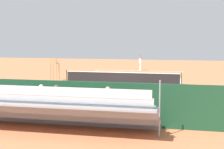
# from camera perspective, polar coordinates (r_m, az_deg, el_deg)

# --- Properties ---
(ground_plane) EXTENTS (60.00, 60.00, 0.00)m
(ground_plane) POSITION_cam_1_polar(r_m,az_deg,el_deg) (29.70, 1.67, -1.46)
(ground_plane) COLOR #CC7047
(court_line_markings) EXTENTS (10.10, 22.20, 0.01)m
(court_line_markings) POSITION_cam_1_polar(r_m,az_deg,el_deg) (29.74, 1.68, -1.44)
(court_line_markings) COLOR white
(court_line_markings) RESTS_ON ground
(tennis_net) EXTENTS (10.30, 0.10, 1.07)m
(tennis_net) POSITION_cam_1_polar(r_m,az_deg,el_deg) (29.64, 1.67, -0.50)
(tennis_net) COLOR black
(tennis_net) RESTS_ON ground
(backdrop_wall) EXTENTS (18.00, 0.16, 2.00)m
(backdrop_wall) POSITION_cam_1_polar(r_m,az_deg,el_deg) (16.18, -7.71, -4.58)
(backdrop_wall) COLOR #194228
(backdrop_wall) RESTS_ON ground
(bleacher_stand) EXTENTS (9.06, 2.40, 2.35)m
(bleacher_stand) POSITION_cam_1_polar(r_m,az_deg,el_deg) (14.99, -9.35, -5.85)
(bleacher_stand) COLOR gray
(bleacher_stand) RESTS_ON ground
(umpire_chair) EXTENTS (0.67, 0.67, 2.14)m
(umpire_chair) POSITION_cam_1_polar(r_m,az_deg,el_deg) (31.16, -9.65, 1.26)
(umpire_chair) COLOR #A88456
(umpire_chair) RESTS_ON ground
(courtside_bench) EXTENTS (1.80, 0.40, 0.93)m
(courtside_bench) POSITION_cam_1_polar(r_m,az_deg,el_deg) (16.27, 2.05, -6.05)
(courtside_bench) COLOR #33383D
(courtside_bench) RESTS_ON ground
(equipment_bag) EXTENTS (0.90, 0.36, 0.36)m
(equipment_bag) POSITION_cam_1_polar(r_m,az_deg,el_deg) (16.71, -4.87, -7.07)
(equipment_bag) COLOR #B22D2D
(equipment_bag) RESTS_ON ground
(tennis_player) EXTENTS (0.45, 0.56, 1.93)m
(tennis_player) POSITION_cam_1_polar(r_m,az_deg,el_deg) (40.69, 4.80, 2.10)
(tennis_player) COLOR white
(tennis_player) RESTS_ON ground
(tennis_racket) EXTENTS (0.41, 0.58, 0.03)m
(tennis_racket) POSITION_cam_1_polar(r_m,az_deg,el_deg) (40.18, 3.50, 0.62)
(tennis_racket) COLOR black
(tennis_racket) RESTS_ON ground
(tennis_ball_near) EXTENTS (0.07, 0.07, 0.07)m
(tennis_ball_near) POSITION_cam_1_polar(r_m,az_deg,el_deg) (37.25, 3.42, 0.19)
(tennis_ball_near) COLOR #CCDB33
(tennis_ball_near) RESTS_ON ground
(tennis_ball_far) EXTENTS (0.07, 0.07, 0.07)m
(tennis_ball_far) POSITION_cam_1_polar(r_m,az_deg,el_deg) (38.24, 4.93, 0.34)
(tennis_ball_far) COLOR #CCDB33
(tennis_ball_far) RESTS_ON ground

